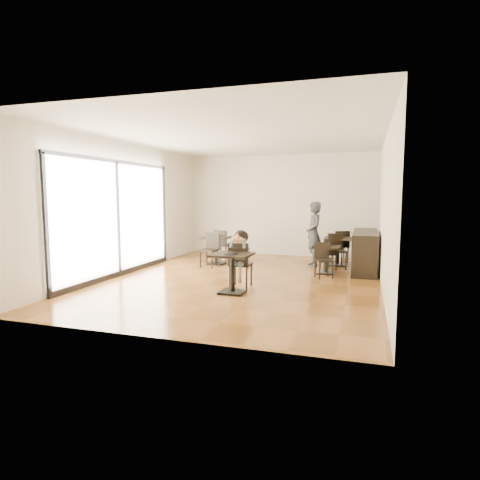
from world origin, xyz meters
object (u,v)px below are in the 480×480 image
at_px(chair_left_a, 223,245).
at_px(chair_back_b, 337,252).
at_px(child, 241,259).
at_px(cafe_table_left, 217,250).
at_px(chair_left_b, 209,250).
at_px(cafe_table_mid, 326,260).
at_px(chair_back_a, 340,246).
at_px(chair_mid_a, 328,254).
at_px(child_chair, 241,265).
at_px(adult_patron, 314,234).
at_px(cafe_table_back, 338,252).
at_px(child_table, 232,273).
at_px(chair_mid_b, 324,261).

bearing_deg(chair_left_a, chair_back_b, -179.00).
distance_m(child, cafe_table_left, 2.94).
distance_m(chair_left_a, chair_left_b, 1.10).
bearing_deg(cafe_table_mid, chair_back_b, 72.93).
bearing_deg(chair_back_a, chair_left_a, -8.89).
height_order(cafe_table_left, chair_mid_a, chair_mid_a).
distance_m(cafe_table_mid, chair_left_b, 3.07).
height_order(chair_left_b, chair_back_b, chair_back_b).
relative_size(child_chair, adult_patron, 0.54).
bearing_deg(chair_left_b, chair_left_a, 96.94).
bearing_deg(cafe_table_back, cafe_table_left, -166.92).
distance_m(child_table, cafe_table_left, 3.42).
distance_m(child_chair, chair_left_b, 2.48).
xyz_separation_m(cafe_table_back, chair_left_a, (-3.26, -0.21, 0.08)).
bearing_deg(chair_mid_a, cafe_table_back, -129.73).
bearing_deg(chair_back_b, adult_patron, 137.11).
distance_m(child, chair_back_a, 4.23).
relative_size(cafe_table_mid, chair_mid_a, 0.83).
distance_m(cafe_table_left, chair_mid_a, 3.07).
distance_m(cafe_table_back, chair_back_b, 0.56).
distance_m(cafe_table_back, chair_back_a, 0.56).
bearing_deg(chair_back_b, child_table, -140.47).
distance_m(adult_patron, cafe_table_left, 2.72).
relative_size(cafe_table_left, chair_back_b, 0.83).
relative_size(child, cafe_table_back, 1.56).
xyz_separation_m(child_chair, cafe_table_mid, (1.57, 2.02, -0.13)).
distance_m(child, chair_left_b, 2.48).
height_order(chair_mid_b, chair_left_a, chair_left_a).
bearing_deg(cafe_table_mid, child, -127.90).
relative_size(child_table, adult_patron, 0.45).
xyz_separation_m(child_table, cafe_table_left, (-1.50, 3.08, -0.01)).
height_order(adult_patron, cafe_table_back, adult_patron).
bearing_deg(cafe_table_mid, chair_left_b, -179.18).
xyz_separation_m(child_chair, chair_left_a, (-1.50, 3.08, -0.01)).
distance_m(child_table, cafe_table_back, 4.22).
bearing_deg(chair_mid_a, chair_back_b, -167.97).
distance_m(chair_mid_b, chair_left_b, 3.11).
xyz_separation_m(child, chair_mid_a, (1.57, 2.57, -0.19)).
distance_m(child_table, adult_patron, 3.74).
bearing_deg(cafe_table_mid, adult_patron, 114.10).
relative_size(adult_patron, chair_left_b, 1.91).
relative_size(cafe_table_left, chair_left_a, 0.83).
bearing_deg(chair_left_b, chair_mid_b, -2.42).
distance_m(cafe_table_left, chair_left_a, 0.56).
bearing_deg(chair_left_b, adult_patron, 27.84).
distance_m(child, adult_patron, 3.21).
distance_m(child_chair, cafe_table_back, 3.73).
bearing_deg(chair_mid_b, chair_back_a, 59.99).
relative_size(adult_patron, chair_mid_b, 2.14).
xyz_separation_m(child, cafe_table_back, (1.76, 3.28, -0.21)).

